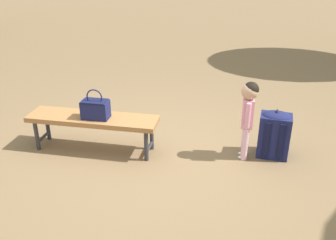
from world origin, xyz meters
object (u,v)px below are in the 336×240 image
Objects in this scene: child_standing at (248,109)px; park_bench at (93,121)px; backpack_large at (274,133)px; handbag at (95,108)px.

park_bench is at bearing -166.08° from child_standing.
park_bench is 2.19m from backpack_large.
handbag is 2.15m from backpack_large.
child_standing is (1.73, 0.47, 0.06)m from handbag.
handbag is 0.38× the size of child_standing.
park_bench is at bearing 160.66° from handbag.
park_bench is 2.69× the size of backpack_large.
backpack_large is at bearing 16.27° from park_bench.
backpack_large is (0.31, 0.17, -0.34)m from child_standing.
park_bench is 0.20m from handbag.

